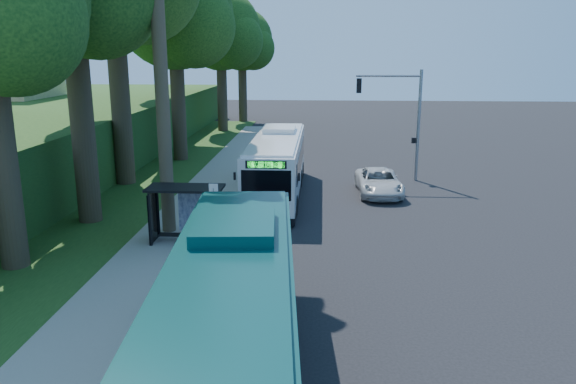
# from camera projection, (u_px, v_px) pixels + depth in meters

# --- Properties ---
(ground) EXTENTS (140.00, 140.00, 0.00)m
(ground) POSITION_uv_depth(u_px,v_px,m) (347.00, 226.00, 26.72)
(ground) COLOR black
(ground) RESTS_ON ground
(sidewalk) EXTENTS (4.50, 70.00, 0.12)m
(sidewalk) POSITION_uv_depth(u_px,v_px,m) (196.00, 222.00, 27.13)
(sidewalk) COLOR gray
(sidewalk) RESTS_ON ground
(red_curb) EXTENTS (0.25, 30.00, 0.13)m
(red_curb) POSITION_uv_depth(u_px,v_px,m) (230.00, 252.00, 23.13)
(red_curb) COLOR maroon
(red_curb) RESTS_ON ground
(grass_verge) EXTENTS (8.00, 70.00, 0.06)m
(grass_verge) POSITION_uv_depth(u_px,v_px,m) (117.00, 195.00, 32.31)
(grass_verge) COLOR #234719
(grass_verge) RESTS_ON ground
(bus_shelter) EXTENTS (3.20, 1.51, 2.55)m
(bus_shelter) POSITION_uv_depth(u_px,v_px,m) (181.00, 203.00, 23.93)
(bus_shelter) COLOR black
(bus_shelter) RESTS_ON ground
(stop_sign_pole) EXTENTS (0.35, 0.06, 3.17)m
(stop_sign_pole) POSITION_uv_depth(u_px,v_px,m) (214.00, 211.00, 21.69)
(stop_sign_pole) COLOR gray
(stop_sign_pole) RESTS_ON ground
(traffic_signal_pole) EXTENTS (4.10, 0.30, 7.00)m
(traffic_signal_pole) POSITION_uv_depth(u_px,v_px,m) (403.00, 111.00, 35.10)
(traffic_signal_pole) COLOR gray
(traffic_signal_pole) RESTS_ON ground
(tree_2) EXTENTS (8.82, 8.40, 15.12)m
(tree_2) POSITION_uv_depth(u_px,v_px,m) (176.00, 17.00, 40.32)
(tree_2) COLOR #382B1E
(tree_2) RESTS_ON ground
(tree_3) EXTENTS (10.08, 9.60, 17.28)m
(tree_3) POSITION_uv_depth(u_px,v_px,m) (176.00, 4.00, 47.81)
(tree_3) COLOR #382B1E
(tree_3) RESTS_ON ground
(tree_4) EXTENTS (8.40, 8.00, 14.14)m
(tree_4) POSITION_uv_depth(u_px,v_px,m) (221.00, 34.00, 55.96)
(tree_4) COLOR #382B1E
(tree_4) RESTS_ON ground
(tree_5) EXTENTS (7.35, 7.00, 12.86)m
(tree_5) POSITION_uv_depth(u_px,v_px,m) (242.00, 43.00, 63.83)
(tree_5) COLOR #382B1E
(tree_5) RESTS_ON ground
(white_bus) EXTENTS (2.71, 12.48, 3.72)m
(white_bus) POSITION_uv_depth(u_px,v_px,m) (277.00, 164.00, 32.06)
(white_bus) COLOR white
(white_bus) RESTS_ON ground
(teal_bus) EXTENTS (3.88, 13.61, 4.00)m
(teal_bus) POSITION_uv_depth(u_px,v_px,m) (230.00, 334.00, 12.57)
(teal_bus) COLOR #0A3A39
(teal_bus) RESTS_ON ground
(pickup) EXTENTS (2.58, 5.28, 1.44)m
(pickup) POSITION_uv_depth(u_px,v_px,m) (379.00, 182.00, 32.52)
(pickup) COLOR silver
(pickup) RESTS_ON ground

